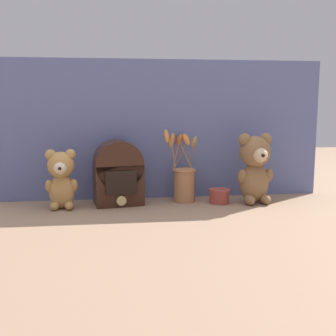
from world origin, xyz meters
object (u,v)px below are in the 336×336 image
at_px(teddy_bear_large, 255,167).
at_px(vintage_radio, 118,174).
at_px(decorative_tin_tall, 219,196).
at_px(teddy_bear_medium, 61,178).
at_px(flower_vase, 184,180).

bearing_deg(teddy_bear_large, vintage_radio, 175.20).
bearing_deg(decorative_tin_tall, teddy_bear_large, -5.74).
height_order(teddy_bear_large, decorative_tin_tall, teddy_bear_large).
bearing_deg(decorative_tin_tall, vintage_radio, 175.52).
bearing_deg(decorative_tin_tall, teddy_bear_medium, -179.10).
distance_m(teddy_bear_large, teddy_bear_medium, 0.74).
distance_m(vintage_radio, decorative_tin_tall, 0.40).
bearing_deg(teddy_bear_medium, decorative_tin_tall, 0.90).
distance_m(teddy_bear_medium, vintage_radio, 0.21).
height_order(teddy_bear_large, flower_vase, flower_vase).
bearing_deg(teddy_bear_medium, vintage_radio, 10.86).
bearing_deg(teddy_bear_medium, teddy_bear_large, -0.33).
distance_m(teddy_bear_medium, decorative_tin_tall, 0.61).
xyz_separation_m(teddy_bear_large, vintage_radio, (-0.53, 0.04, -0.02)).
bearing_deg(flower_vase, teddy_bear_medium, -173.37).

